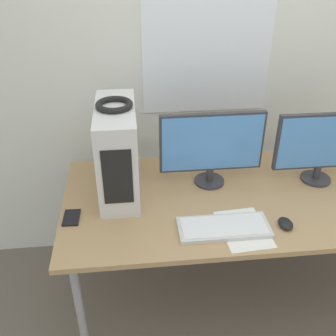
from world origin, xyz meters
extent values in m
cube|color=silver|center=(0.00, 1.01, 1.35)|extent=(8.00, 0.06, 2.70)
cube|color=white|center=(-0.18, 0.98, 1.61)|extent=(0.73, 0.01, 1.22)
cube|color=tan|center=(0.00, 0.44, 0.73)|extent=(2.00, 0.88, 0.03)
cylinder|color=#99999E|center=(-0.92, 0.08, 0.36)|extent=(0.04, 0.04, 0.71)
cylinder|color=#99999E|center=(-0.92, 0.80, 0.36)|extent=(0.04, 0.04, 0.71)
cube|color=silver|center=(-0.70, 0.56, 0.98)|extent=(0.20, 0.50, 0.47)
cube|color=black|center=(-0.70, 0.31, 0.98)|extent=(0.14, 0.00, 0.28)
torus|color=black|center=(-0.70, 0.56, 1.23)|extent=(0.18, 0.18, 0.03)
cylinder|color=#333338|center=(-0.22, 0.58, 0.75)|extent=(0.16, 0.16, 0.02)
cylinder|color=#333338|center=(-0.22, 0.58, 0.80)|extent=(0.04, 0.04, 0.08)
cube|color=#333338|center=(-0.22, 0.58, 0.99)|extent=(0.55, 0.03, 0.33)
cube|color=#4C8CD8|center=(-0.22, 0.56, 0.99)|extent=(0.53, 0.00, 0.30)
cylinder|color=#333338|center=(0.38, 0.54, 0.75)|extent=(0.16, 0.16, 0.02)
cylinder|color=#333338|center=(0.38, 0.54, 0.80)|extent=(0.04, 0.04, 0.08)
cube|color=#333338|center=(0.38, 0.54, 0.99)|extent=(0.52, 0.03, 0.32)
cube|color=#4C8CD8|center=(0.38, 0.52, 0.99)|extent=(0.50, 0.00, 0.29)
cube|color=silver|center=(-0.23, 0.18, 0.75)|extent=(0.43, 0.18, 0.02)
cube|color=white|center=(-0.23, 0.18, 0.76)|extent=(0.39, 0.15, 0.00)
ellipsoid|color=black|center=(0.07, 0.17, 0.76)|extent=(0.07, 0.09, 0.03)
cube|color=black|center=(-0.94, 0.34, 0.75)|extent=(0.08, 0.12, 0.01)
cube|color=white|center=(-0.13, 0.17, 0.74)|extent=(0.23, 0.31, 0.00)
camera|label=1|loc=(-0.64, -1.20, 1.94)|focal=42.00mm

